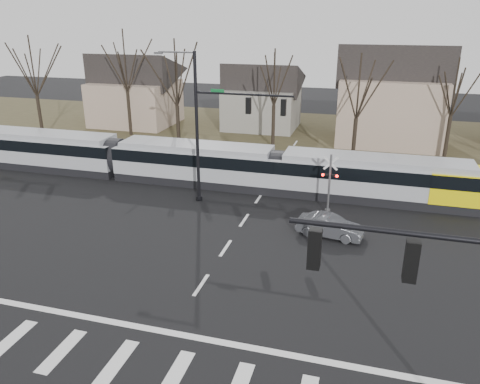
# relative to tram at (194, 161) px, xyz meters

# --- Properties ---
(ground) EXTENTS (140.00, 140.00, 0.00)m
(ground) POSITION_rel_tram_xyz_m (5.69, -16.00, -1.70)
(ground) COLOR black
(grass_verge) EXTENTS (140.00, 28.00, 0.01)m
(grass_verge) POSITION_rel_tram_xyz_m (5.69, 16.00, -1.69)
(grass_verge) COLOR #38331E
(grass_verge) RESTS_ON ground
(crosswalk) EXTENTS (27.00, 2.60, 0.01)m
(crosswalk) POSITION_rel_tram_xyz_m (5.69, -20.00, -1.69)
(crosswalk) COLOR silver
(crosswalk) RESTS_ON ground
(stop_line) EXTENTS (28.00, 0.35, 0.01)m
(stop_line) POSITION_rel_tram_xyz_m (5.69, -17.80, -1.69)
(stop_line) COLOR silver
(stop_line) RESTS_ON ground
(lane_dashes) EXTENTS (0.18, 30.00, 0.01)m
(lane_dashes) POSITION_rel_tram_xyz_m (5.69, -0.00, -1.69)
(lane_dashes) COLOR silver
(lane_dashes) RESTS_ON ground
(rail_pair) EXTENTS (90.00, 1.52, 0.06)m
(rail_pair) POSITION_rel_tram_xyz_m (5.69, -0.20, -1.67)
(rail_pair) COLOR #59595E
(rail_pair) RESTS_ON ground
(tram) EXTENTS (41.13, 3.05, 3.12)m
(tram) POSITION_rel_tram_xyz_m (0.00, 0.00, 0.00)
(tram) COLOR gray
(tram) RESTS_ON ground
(sedan) EXTENTS (2.62, 4.34, 1.28)m
(sedan) POSITION_rel_tram_xyz_m (11.16, -6.85, -1.06)
(sedan) COLOR #3D3E43
(sedan) RESTS_ON ground
(signal_pole_near_right) EXTENTS (6.72, 0.44, 8.00)m
(signal_pole_near_right) POSITION_rel_tram_xyz_m (15.80, -22.00, 3.47)
(signal_pole_near_right) COLOR black
(signal_pole_near_right) RESTS_ON ground
(signal_pole_far) EXTENTS (9.28, 0.44, 10.20)m
(signal_pole_far) POSITION_rel_tram_xyz_m (3.28, -3.50, 4.00)
(signal_pole_far) COLOR black
(signal_pole_far) RESTS_ON ground
(rail_crossing_signal) EXTENTS (1.08, 0.36, 4.00)m
(rail_crossing_signal) POSITION_rel_tram_xyz_m (10.69, -3.21, 0.19)
(rail_crossing_signal) COLOR #59595B
(rail_crossing_signal) RESTS_ON ground
(tree_row) EXTENTS (59.20, 7.20, 10.00)m
(tree_row) POSITION_rel_tram_xyz_m (7.69, 10.00, 3.30)
(tree_row) COLOR black
(tree_row) RESTS_ON ground
(house_a) EXTENTS (9.72, 8.64, 8.60)m
(house_a) POSITION_rel_tram_xyz_m (-14.31, 18.00, 2.76)
(house_a) COLOR gray
(house_a) RESTS_ON ground
(house_b) EXTENTS (8.64, 7.56, 7.65)m
(house_b) POSITION_rel_tram_xyz_m (0.69, 20.00, 2.27)
(house_b) COLOR slate
(house_b) RESTS_ON ground
(house_c) EXTENTS (10.80, 8.64, 10.10)m
(house_c) POSITION_rel_tram_xyz_m (14.69, 17.00, 3.53)
(house_c) COLOR gray
(house_c) RESTS_ON ground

